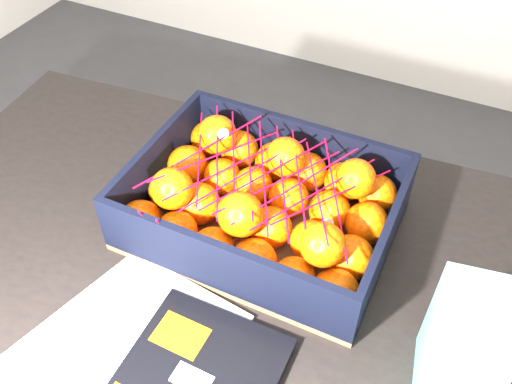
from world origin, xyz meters
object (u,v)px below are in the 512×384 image
at_px(table, 214,302).
at_px(magazine_stack, 145,364).
at_px(produce_crate, 264,211).
at_px(retail_carton, 460,350).

height_order(table, magazine_stack, magazine_stack).
distance_m(table, produce_crate, 0.19).
height_order(table, retail_carton, retail_carton).
distance_m(magazine_stack, produce_crate, 0.32).
xyz_separation_m(magazine_stack, retail_carton, (0.39, 0.16, 0.08)).
relative_size(magazine_stack, retail_carton, 2.09).
bearing_deg(table, produce_crate, 72.77).
relative_size(magazine_stack, produce_crate, 0.89).
relative_size(table, retail_carton, 6.84).
distance_m(magazine_stack, retail_carton, 0.43).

